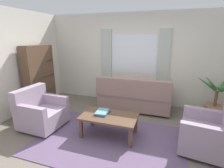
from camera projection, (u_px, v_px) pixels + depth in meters
ground_plane at (109, 141)px, 3.30m from camera, size 6.24×6.24×0.00m
wall_back at (134, 59)px, 5.01m from camera, size 5.32×0.12×2.60m
window_with_curtains at (134, 54)px, 4.90m from camera, size 1.98×0.07×1.40m
area_rug at (109, 140)px, 3.29m from camera, size 2.78×1.88×0.01m
couch at (134, 97)px, 4.62m from camera, size 1.90×0.82×0.92m
armchair_left at (41, 112)px, 3.73m from camera, size 0.85×0.87×0.88m
armchair_right at (210, 133)px, 2.90m from camera, size 0.93×0.95×0.88m
coffee_table at (109, 118)px, 3.37m from camera, size 1.10×0.64×0.44m
book_stack_on_table at (102, 112)px, 3.45m from camera, size 0.27×0.34×0.05m
potted_plant at (216, 102)px, 4.16m from camera, size 0.98×1.02×1.16m
bookshelf at (40, 80)px, 4.71m from camera, size 0.30×0.94×1.72m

